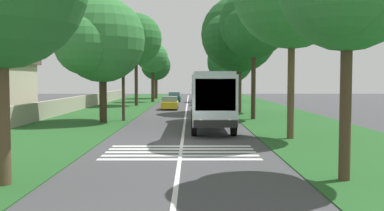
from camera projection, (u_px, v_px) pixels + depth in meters
The scene contains 19 objects.
ground at pixel (182, 144), 22.49m from camera, with size 160.00×160.00×0.00m, color #424244.
grass_verge_left at pixel (88, 118), 37.43m from camera, with size 120.00×8.00×0.04m, color #235623.
grass_verge_right at pixel (282, 118), 37.49m from camera, with size 120.00×8.00×0.04m, color #235623.
centre_line at pixel (185, 118), 37.46m from camera, with size 110.00×0.16×0.01m, color silver.
coach_bus at pixel (211, 96), 29.52m from camera, with size 11.16×2.62×3.73m.
zebra_crossing at pixel (181, 152), 19.93m from camera, with size 4.05×6.80×0.01m.
trailing_car_0 at pixel (170, 103), 48.60m from camera, with size 4.30×1.78×1.43m.
trailing_car_1 at pixel (201, 100), 56.59m from camera, with size 4.30×1.78×1.43m.
trailing_car_2 at pixel (174, 97), 65.87m from camera, with size 4.30×1.78×1.43m.
trailing_car_3 at pixel (199, 96), 71.22m from camera, with size 4.30×1.78×1.43m.
roadside_tree_left_0 at pixel (155, 67), 75.28m from camera, with size 6.17×4.97×8.10m.
roadside_tree_left_2 at pixel (100, 42), 33.26m from camera, with size 7.79×6.42×9.43m.
roadside_tree_left_3 at pixel (135, 40), 54.56m from camera, with size 7.29×6.40×11.43m.
roadside_tree_left_4 at pixel (152, 58), 63.75m from camera, with size 5.26×4.40×8.64m.
roadside_tree_right_1 at pixel (237, 36), 43.28m from camera, with size 8.98×7.47×11.39m.
roadside_tree_right_2 at pixel (252, 25), 35.94m from camera, with size 6.66×5.64×10.62m.
roadside_tree_right_4 at pixel (229, 61), 64.89m from camera, with size 8.23×6.84×9.50m.
utility_pole at pixel (123, 71), 34.53m from camera, with size 0.24×1.40×7.57m.
roadside_wall at pixel (65, 106), 42.37m from camera, with size 70.00×0.40×1.45m, color #B2A893.
Camera 1 is at (-22.34, -0.44, 3.27)m, focal length 41.43 mm.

